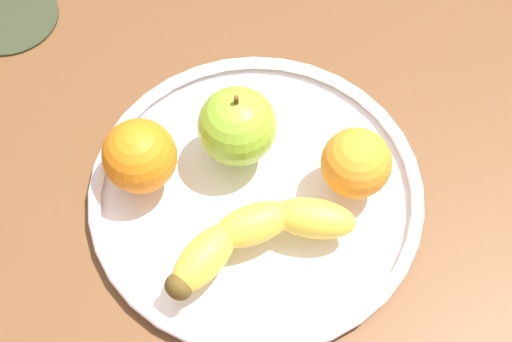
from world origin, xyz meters
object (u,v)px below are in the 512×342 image
object	(u,v)px
apple	(237,126)
orange_center	(140,156)
banana	(254,235)
fruit_bowl	(256,192)
ambient_coaster	(8,16)
orange_front_right	(356,163)

from	to	relation	value
apple	orange_center	size ratio (longest dim) A/B	1.20
banana	apple	distance (cm)	10.23
fruit_bowl	ambient_coaster	xyz separation A→B (cm)	(21.30, -27.08, -0.62)
apple	orange_center	distance (cm)	9.09
orange_center	ambient_coaster	distance (cm)	26.68
orange_front_right	ambient_coaster	world-z (taller)	orange_front_right
orange_front_right	fruit_bowl	bearing A→B (deg)	-7.87
orange_center	fruit_bowl	bearing A→B (deg)	160.15
apple	ambient_coaster	distance (cm)	30.94
banana	orange_center	distance (cm)	12.40
fruit_bowl	orange_front_right	size ratio (longest dim) A/B	4.86
banana	orange_front_right	bearing A→B (deg)	-166.27
apple	orange_center	world-z (taller)	apple
ambient_coaster	apple	bearing A→B (deg)	132.42
ambient_coaster	banana	bearing A→B (deg)	121.49
orange_front_right	orange_center	size ratio (longest dim) A/B	0.95
apple	orange_front_right	world-z (taller)	apple
banana	ambient_coaster	bearing A→B (deg)	-67.62
fruit_bowl	apple	distance (cm)	6.46
banana	ambient_coaster	xyz separation A→B (cm)	(19.94, -32.55, -3.25)
apple	ambient_coaster	bearing A→B (deg)	-47.58
fruit_bowl	apple	size ratio (longest dim) A/B	3.82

